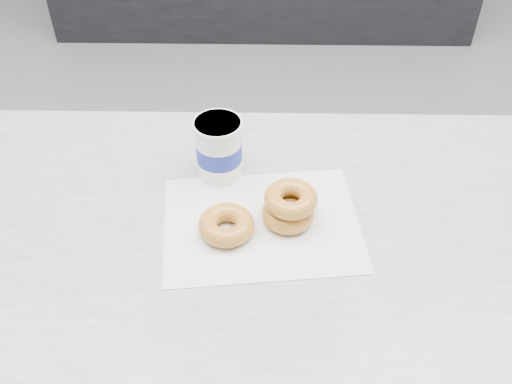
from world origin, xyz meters
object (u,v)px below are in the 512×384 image
at_px(counter, 255,377).
at_px(donut_stack, 289,206).
at_px(donut_single, 226,225).
at_px(coffee_cup, 219,148).

height_order(counter, donut_stack, donut_stack).
distance_m(donut_single, coffee_cup, 0.16).
bearing_deg(donut_stack, donut_single, -163.61).
xyz_separation_m(donut_stack, coffee_cup, (-0.13, 0.12, 0.03)).
xyz_separation_m(counter, donut_single, (-0.05, 0.02, 0.47)).
height_order(counter, coffee_cup, coffee_cup).
relative_size(donut_stack, coffee_cup, 0.96).
bearing_deg(donut_stack, coffee_cup, 136.22).
bearing_deg(donut_single, donut_stack, 16.39).
bearing_deg(coffee_cup, donut_stack, -44.94).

